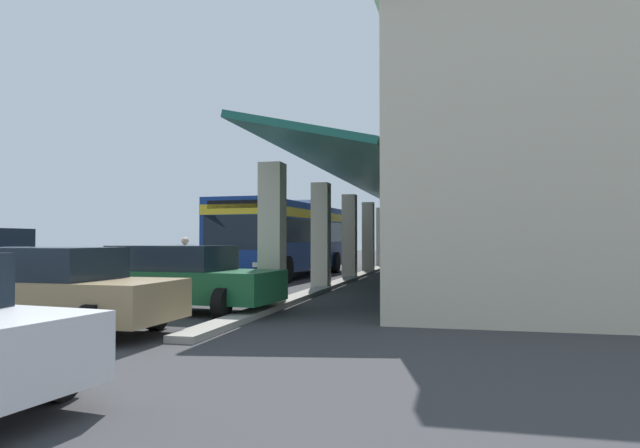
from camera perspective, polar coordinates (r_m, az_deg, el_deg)
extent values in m
plane|color=#38383A|center=(24.27, 14.47, -5.28)|extent=(120.00, 120.00, 0.00)
cube|color=#9E998E|center=(23.65, 3.30, -5.28)|extent=(30.20, 0.50, 0.12)
cube|color=beige|center=(23.92, 26.83, 2.28)|extent=(25.17, 13.85, 6.25)
cube|color=beige|center=(24.38, 26.73, 10.34)|extent=(25.47, 14.15, 0.60)
cube|color=beige|center=(33.58, 6.09, -1.33)|extent=(0.55, 0.55, 3.44)
cube|color=beige|center=(28.59, 4.78, -1.30)|extent=(0.55, 0.55, 3.44)
cube|color=beige|center=(23.63, 2.93, -1.26)|extent=(0.55, 0.55, 3.44)
cube|color=beige|center=(18.71, 0.10, -1.18)|extent=(0.55, 0.55, 3.44)
cube|color=beige|center=(13.86, -4.74, -1.05)|extent=(0.55, 0.55, 3.44)
cube|color=#19594C|center=(23.52, 6.10, 3.80)|extent=(25.17, 3.16, 0.82)
cube|color=#19232D|center=(23.27, 10.13, -2.02)|extent=(21.14, 0.08, 2.40)
cube|color=navy|center=(25.13, -3.17, -1.26)|extent=(11.14, 3.25, 2.75)
cube|color=yellow|center=(25.15, -3.17, 0.85)|extent=(11.16, 3.27, 0.36)
cube|color=#19232D|center=(25.41, -2.94, -0.76)|extent=(9.39, 3.17, 0.90)
cube|color=#19232D|center=(20.09, -8.61, -0.82)|extent=(0.20, 2.24, 1.20)
cube|color=black|center=(20.12, -8.61, 1.94)|extent=(0.18, 1.94, 0.28)
cube|color=black|center=(20.00, -8.79, -4.83)|extent=(0.36, 2.46, 0.24)
cube|color=silver|center=(19.69, -6.34, -4.02)|extent=(0.08, 0.24, 0.16)
cube|color=silver|center=(20.47, -10.94, -3.90)|extent=(0.08, 0.24, 0.16)
cube|color=silver|center=(26.59, -2.04, 1.95)|extent=(2.51, 1.94, 0.24)
cylinder|color=black|center=(21.31, -3.36, -4.51)|extent=(1.00, 0.30, 1.00)
cylinder|color=black|center=(22.33, -9.52, -4.35)|extent=(1.00, 0.30, 1.00)
cylinder|color=black|center=(27.68, 1.53, -3.83)|extent=(1.00, 0.30, 1.00)
cylinder|color=black|center=(28.48, -3.42, -3.76)|extent=(1.00, 0.30, 1.00)
cube|color=#195933|center=(13.21, -13.59, -5.85)|extent=(2.17, 4.54, 0.66)
cube|color=#19232D|center=(13.29, -14.31, -3.23)|extent=(1.79, 2.59, 0.54)
cylinder|color=black|center=(13.32, -6.02, -7.06)|extent=(0.64, 0.22, 0.64)
cylinder|color=black|center=(11.72, -9.69, -7.81)|extent=(0.64, 0.22, 0.64)
cylinder|color=black|center=(14.81, -16.69, -6.45)|extent=(0.64, 0.22, 0.64)
cylinder|color=black|center=(13.38, -21.15, -6.94)|extent=(0.64, 0.22, 0.64)
cylinder|color=black|center=(21.96, -26.24, -4.58)|extent=(0.76, 0.26, 0.76)
cube|color=#9E845B|center=(10.90, -25.16, -6.68)|extent=(1.92, 4.45, 0.66)
cube|color=#19232D|center=(10.99, -25.92, -3.49)|extent=(1.65, 2.51, 0.54)
cylinder|color=black|center=(10.79, -15.89, -8.32)|extent=(0.64, 0.22, 0.64)
cylinder|color=black|center=(9.30, -21.70, -9.36)|extent=(0.64, 0.22, 0.64)
cylinder|color=black|center=(12.58, -27.74, -7.22)|extent=(0.64, 0.22, 0.64)
cylinder|color=black|center=(6.46, -24.45, -12.86)|extent=(0.64, 0.22, 0.64)
cylinder|color=#38383D|center=(17.77, -13.16, -5.34)|extent=(0.16, 0.16, 0.83)
cylinder|color=#38383D|center=(18.06, -13.25, -5.28)|extent=(0.16, 0.16, 0.83)
cube|color=gray|center=(17.88, -13.19, -3.00)|extent=(0.24, 0.49, 0.62)
sphere|color=beige|center=(17.87, -13.19, -1.65)|extent=(0.22, 0.22, 0.22)
cylinder|color=gray|center=(17.70, -12.45, -2.92)|extent=(0.09, 0.09, 0.56)
cylinder|color=gray|center=(18.07, -13.92, -2.89)|extent=(0.09, 0.09, 0.56)
cube|color=gray|center=(27.93, 8.30, -4.23)|extent=(0.76, 0.76, 0.57)
cylinder|color=#332319|center=(27.92, 8.30, -3.63)|extent=(0.64, 0.64, 0.02)
cylinder|color=brown|center=(27.90, 8.29, -1.64)|extent=(0.16, 0.16, 1.96)
ellipsoid|color=#1E6028|center=(27.51, 8.32, 0.60)|extent=(0.85, 0.32, 0.18)
ellipsoid|color=#1E6028|center=(27.73, 9.31, 0.55)|extent=(0.50, 1.09, 0.18)
ellipsoid|color=#1E6028|center=(28.22, 8.85, 0.83)|extent=(0.76, 0.67, 0.18)
ellipsoid|color=#1E6028|center=(28.27, 7.80, 0.80)|extent=(0.79, 0.70, 0.14)
ellipsoid|color=#1E6028|center=(27.95, 7.34, 0.63)|extent=(0.25, 0.93, 0.17)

